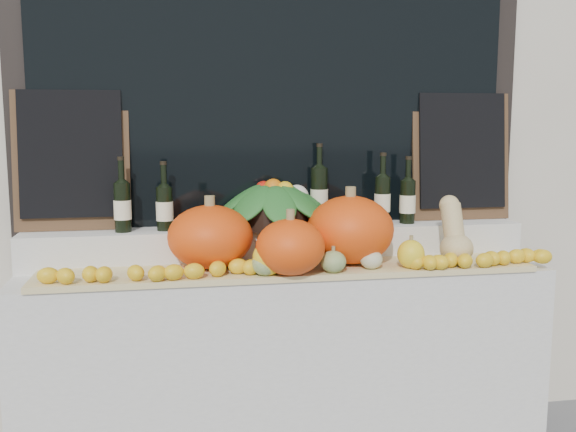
{
  "coord_description": "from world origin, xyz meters",
  "views": [
    {
      "loc": [
        -0.48,
        -1.22,
        1.52
      ],
      "look_at": [
        0.0,
        1.45,
        1.12
      ],
      "focal_mm": 40.0,
      "sensor_mm": 36.0,
      "label": 1
    }
  ],
  "objects": [
    {
      "name": "pumpkin_center",
      "position": [
        -0.02,
        1.28,
        1.02
      ],
      "size": [
        0.36,
        0.36,
        0.23
      ],
      "primitive_type": "ellipsoid",
      "rotation": [
        0.0,
        0.0,
        -0.35
      ],
      "color": "#F24C0C",
      "rests_on": "straw_bedding"
    },
    {
      "name": "pumpkin_left",
      "position": [
        -0.33,
        1.46,
        1.04
      ],
      "size": [
        0.47,
        0.47,
        0.27
      ],
      "primitive_type": "ellipsoid",
      "rotation": [
        0.0,
        0.0,
        0.41
      ],
      "color": "#F24C0C",
      "rests_on": "straw_bedding"
    },
    {
      "name": "display_sill",
      "position": [
        0.0,
        1.52,
        0.44
      ],
      "size": [
        2.3,
        0.55,
        0.88
      ],
      "primitive_type": "cube",
      "color": "silver",
      "rests_on": "ground"
    },
    {
      "name": "decorative_gourds",
      "position": [
        0.11,
        1.29,
        0.96
      ],
      "size": [
        0.74,
        0.15,
        0.16
      ],
      "color": "#32661E",
      "rests_on": "straw_bedding"
    },
    {
      "name": "wine_bottle_tall",
      "position": [
        0.2,
        1.72,
        1.18
      ],
      "size": [
        0.08,
        0.08,
        0.38
      ],
      "color": "black",
      "rests_on": "rear_tier"
    },
    {
      "name": "lemon_heap",
      "position": [
        0.0,
        1.29,
        0.94
      ],
      "size": [
        2.2,
        0.16,
        0.06
      ],
      "primitive_type": null,
      "color": "yellow",
      "rests_on": "straw_bedding"
    },
    {
      "name": "wine_bottle_near_left",
      "position": [
        -0.52,
        1.65,
        1.14
      ],
      "size": [
        0.08,
        0.08,
        0.31
      ],
      "color": "black",
      "rests_on": "rear_tier"
    },
    {
      "name": "wine_bottle_far_left",
      "position": [
        -0.7,
        1.64,
        1.15
      ],
      "size": [
        0.08,
        0.08,
        0.33
      ],
      "color": "black",
      "rests_on": "rear_tier"
    },
    {
      "name": "straw_bedding",
      "position": [
        0.0,
        1.4,
        0.89
      ],
      "size": [
        2.1,
        0.32,
        0.02
      ],
      "primitive_type": "cube",
      "color": "tan",
      "rests_on": "display_sill"
    },
    {
      "name": "wine_bottle_near_right",
      "position": [
        0.49,
        1.66,
        1.16
      ],
      "size": [
        0.08,
        0.08,
        0.34
      ],
      "color": "black",
      "rests_on": "rear_tier"
    },
    {
      "name": "chalkboard_right",
      "position": [
        0.92,
        1.74,
        1.36
      ],
      "size": [
        0.5,
        0.09,
        0.62
      ],
      "rotation": [
        -0.1,
        0.0,
        0.0
      ],
      "color": "#4C331E",
      "rests_on": "rear_tier"
    },
    {
      "name": "wine_bottle_far_right",
      "position": [
        0.62,
        1.66,
        1.15
      ],
      "size": [
        0.08,
        0.08,
        0.32
      ],
      "color": "black",
      "rests_on": "rear_tier"
    },
    {
      "name": "pumpkin_right",
      "position": [
        0.27,
        1.44,
        1.05
      ],
      "size": [
        0.38,
        0.38,
        0.3
      ],
      "primitive_type": "ellipsoid",
      "rotation": [
        0.0,
        0.0,
        -0.01
      ],
      "color": "#F24C0C",
      "rests_on": "straw_bedding"
    },
    {
      "name": "rear_tier",
      "position": [
        0.0,
        1.68,
        0.96
      ],
      "size": [
        2.3,
        0.25,
        0.16
      ],
      "primitive_type": "cube",
      "color": "silver",
      "rests_on": "display_sill"
    },
    {
      "name": "produce_bowl",
      "position": [
        -0.03,
        1.66,
        1.15
      ],
      "size": [
        0.57,
        0.57,
        0.23
      ],
      "color": "black",
      "rests_on": "rear_tier"
    },
    {
      "name": "chalkboard_left",
      "position": [
        -0.92,
        1.74,
        1.36
      ],
      "size": [
        0.5,
        0.09,
        0.62
      ],
      "rotation": [
        -0.1,
        0.0,
        0.0
      ],
      "color": "#4C331E",
      "rests_on": "rear_tier"
    },
    {
      "name": "butternut_squash",
      "position": [
        0.73,
        1.38,
        1.03
      ],
      "size": [
        0.15,
        0.21,
        0.29
      ],
      "color": "tan",
      "rests_on": "straw_bedding"
    }
  ]
}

